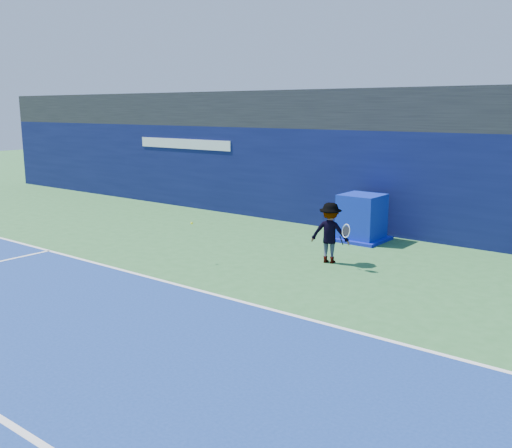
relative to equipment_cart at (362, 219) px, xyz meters
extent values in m
plane|color=#316D34|center=(-0.79, -9.10, -0.59)|extent=(80.00, 80.00, 0.00)
cube|color=white|center=(-0.79, -6.10, -0.58)|extent=(24.00, 0.10, 0.01)
cube|color=black|center=(-0.79, 2.40, 3.01)|extent=(36.00, 3.00, 1.20)
cube|color=#0B103E|center=(-0.79, 1.40, 0.91)|extent=(36.00, 1.00, 3.00)
cube|color=white|center=(-7.79, 0.89, 1.76)|extent=(4.50, 0.04, 0.35)
cube|color=#0B1D9E|center=(0.00, 0.00, 0.06)|extent=(1.09, 1.09, 1.30)
cube|color=#0B14A5|center=(0.00, 0.00, -0.55)|extent=(1.36, 1.36, 0.09)
imported|color=silver|center=(0.51, -2.58, 0.13)|extent=(1.05, 0.77, 1.45)
cylinder|color=black|center=(0.96, -2.83, 0.06)|extent=(0.07, 0.13, 0.23)
torus|color=silver|center=(1.10, -2.88, 0.31)|extent=(0.27, 0.15, 0.26)
cylinder|color=black|center=(1.10, -2.88, 0.31)|extent=(0.22, 0.12, 0.22)
sphere|color=#E0EF1A|center=(-2.11, -4.57, 0.36)|extent=(0.06, 0.06, 0.06)
camera|label=1|loc=(7.24, -14.11, 3.04)|focal=40.00mm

